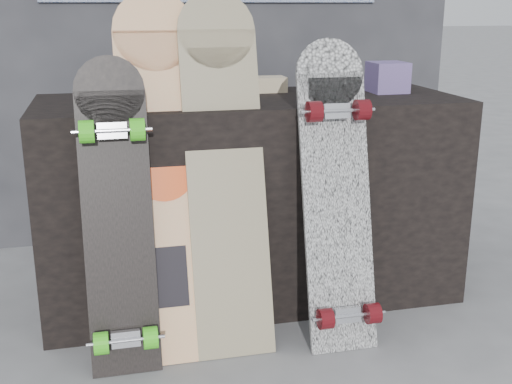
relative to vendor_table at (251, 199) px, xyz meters
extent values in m
plane|color=slate|center=(0.00, -0.50, -0.40)|extent=(60.00, 60.00, 0.00)
cube|color=black|center=(0.00, 0.00, 0.00)|extent=(1.60, 0.60, 0.80)
cube|color=#2F2E33|center=(0.00, 0.85, 0.70)|extent=(2.40, 0.20, 2.20)
cube|color=#4E3872|center=(-0.28, 0.15, 0.45)|extent=(0.18, 0.12, 0.10)
cube|color=#4E3872|center=(0.57, 0.04, 0.46)|extent=(0.14, 0.14, 0.12)
cube|color=#D1B78C|center=(0.07, 0.16, 0.43)|extent=(0.22, 0.10, 0.06)
cube|color=beige|center=(-0.36, -0.32, 0.13)|extent=(0.28, 0.35, 1.06)
cylinder|color=beige|center=(-0.36, -0.15, 0.66)|extent=(0.28, 0.10, 0.27)
cylinder|color=#FB480F|center=(-0.36, -0.30, 0.22)|extent=(0.21, 0.07, 0.20)
cube|color=black|center=(-0.36, -0.41, -0.12)|extent=(0.11, 0.06, 0.19)
cube|color=beige|center=(-0.16, -0.33, 0.13)|extent=(0.26, 0.33, 1.06)
cylinder|color=beige|center=(-0.16, -0.18, 0.66)|extent=(0.26, 0.09, 0.26)
cube|color=white|center=(0.21, -0.42, 0.06)|extent=(0.24, 0.25, 0.92)
cylinder|color=white|center=(0.21, -0.30, 0.52)|extent=(0.24, 0.07, 0.23)
cube|color=silver|center=(0.21, -0.54, -0.26)|extent=(0.09, 0.04, 0.06)
cylinder|color=#4D0B0F|center=(0.12, -0.56, -0.26)|extent=(0.04, 0.07, 0.07)
cylinder|color=#4D0B0F|center=(0.29, -0.56, -0.26)|extent=(0.05, 0.07, 0.07)
cube|color=silver|center=(0.21, -0.37, 0.40)|extent=(0.09, 0.04, 0.06)
cylinder|color=#4D0B0F|center=(0.12, -0.39, 0.41)|extent=(0.04, 0.07, 0.07)
cylinder|color=#4D0B0F|center=(0.29, -0.39, 0.41)|extent=(0.05, 0.07, 0.07)
cube|color=black|center=(-0.52, -0.41, 0.04)|extent=(0.22, 0.22, 0.89)
cylinder|color=black|center=(-0.52, -0.31, 0.48)|extent=(0.22, 0.06, 0.22)
cube|color=silver|center=(-0.52, -0.52, -0.27)|extent=(0.09, 0.04, 0.06)
cylinder|color=#44DD1F|center=(-0.60, -0.54, -0.26)|extent=(0.04, 0.07, 0.07)
cylinder|color=#44DD1F|center=(-0.45, -0.54, -0.26)|extent=(0.05, 0.07, 0.07)
cube|color=silver|center=(-0.52, -0.38, 0.37)|extent=(0.09, 0.04, 0.06)
cylinder|color=#44DD1F|center=(-0.60, -0.40, 0.37)|extent=(0.04, 0.07, 0.07)
cylinder|color=#44DD1F|center=(-0.45, -0.40, 0.37)|extent=(0.05, 0.07, 0.07)
camera|label=1|loc=(-0.54, -2.37, 0.74)|focal=45.00mm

